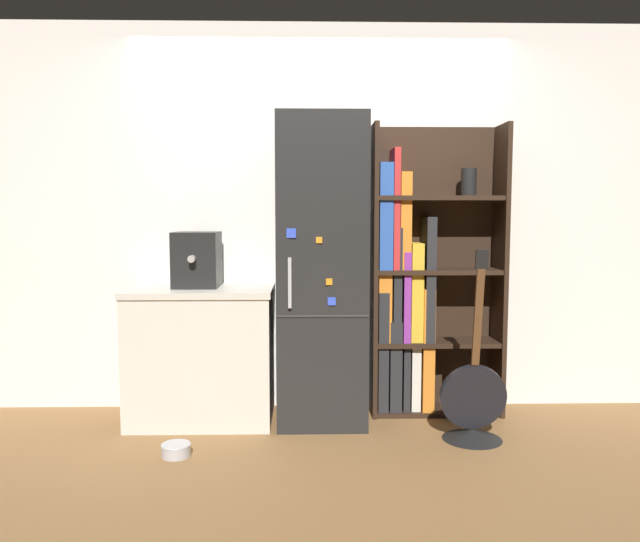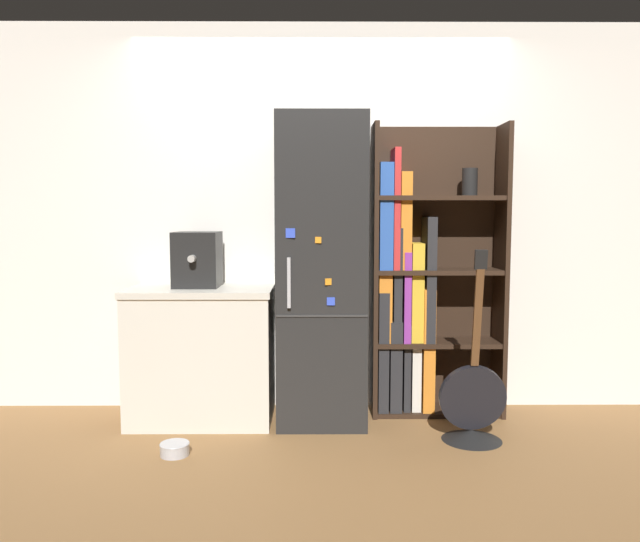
{
  "view_description": "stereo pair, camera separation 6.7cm",
  "coord_description": "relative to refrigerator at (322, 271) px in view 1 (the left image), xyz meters",
  "views": [
    {
      "loc": [
        -0.1,
        -3.8,
        1.34
      ],
      "look_at": [
        -0.01,
        0.15,
        0.97
      ],
      "focal_mm": 35.0,
      "sensor_mm": 36.0,
      "label": 1
    },
    {
      "loc": [
        -0.04,
        -3.8,
        1.34
      ],
      "look_at": [
        -0.01,
        0.15,
        0.97
      ],
      "focal_mm": 35.0,
      "sensor_mm": 36.0,
      "label": 2
    }
  ],
  "objects": [
    {
      "name": "refrigerator",
      "position": [
        0.0,
        0.0,
        0.0
      ],
      "size": [
        0.56,
        0.6,
        1.94
      ],
      "color": "black",
      "rests_on": "ground_plane"
    },
    {
      "name": "kitchen_counter",
      "position": [
        -0.77,
        0.01,
        -0.54
      ],
      "size": [
        0.92,
        0.59,
        0.87
      ],
      "color": "beige",
      "rests_on": "ground_plane"
    },
    {
      "name": "ground_plane",
      "position": [
        0.0,
        -0.16,
        -0.97
      ],
      "size": [
        16.0,
        16.0,
        0.0
      ],
      "primitive_type": "plane",
      "color": "olive"
    },
    {
      "name": "bookshelf",
      "position": [
        0.64,
        0.16,
        -0.14
      ],
      "size": [
        0.87,
        0.32,
        1.91
      ],
      "color": "black",
      "rests_on": "ground_plane"
    },
    {
      "name": "pet_bowl",
      "position": [
        -0.82,
        -0.61,
        -0.93
      ],
      "size": [
        0.16,
        0.16,
        0.07
      ],
      "color": "#B7B7BC",
      "rests_on": "ground_plane"
    },
    {
      "name": "espresso_machine",
      "position": [
        -0.8,
        0.04,
        0.07
      ],
      "size": [
        0.28,
        0.36,
        0.35
      ],
      "color": "black",
      "rests_on": "kitchen_counter"
    },
    {
      "name": "wall_back",
      "position": [
        0.0,
        0.31,
        0.33
      ],
      "size": [
        8.0,
        0.05,
        2.6
      ],
      "color": "white",
      "rests_on": "ground_plane"
    },
    {
      "name": "guitar",
      "position": [
        0.89,
        -0.39,
        -0.8
      ],
      "size": [
        0.39,
        0.35,
        1.14
      ],
      "color": "black",
      "rests_on": "ground_plane"
    }
  ]
}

